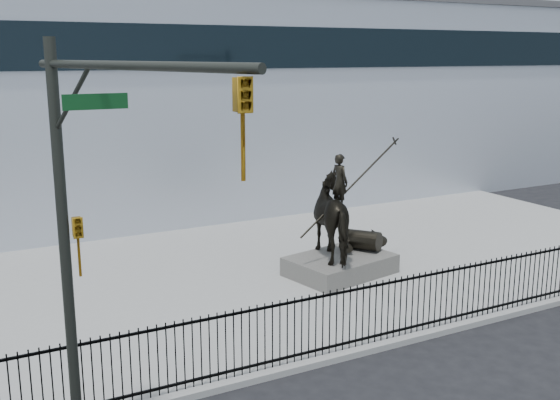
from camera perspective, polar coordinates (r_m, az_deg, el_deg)
name	(u,v)px	position (r m, az deg, el deg)	size (l,w,h in m)	color
ground	(409,370)	(15.04, 11.18, -14.30)	(120.00, 120.00, 0.00)	black
plaza	(265,274)	(20.45, -1.33, -6.45)	(30.00, 12.00, 0.15)	gray
building	(139,103)	(31.57, -12.20, 8.23)	(44.00, 14.00, 9.00)	#B7BCC7
picket_fence	(376,312)	(15.56, 8.39, -9.60)	(22.10, 0.10, 1.50)	black
statue_plinth	(340,265)	(20.20, 5.26, -5.66)	(3.06, 2.10, 0.57)	#504E49
equestrian_statue	(343,218)	(19.83, 5.47, -1.54)	(3.86, 2.77, 3.32)	black
traffic_signal_left	(91,240)	(10.20, -16.15, -3.34)	(1.52, 4.84, 7.00)	black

